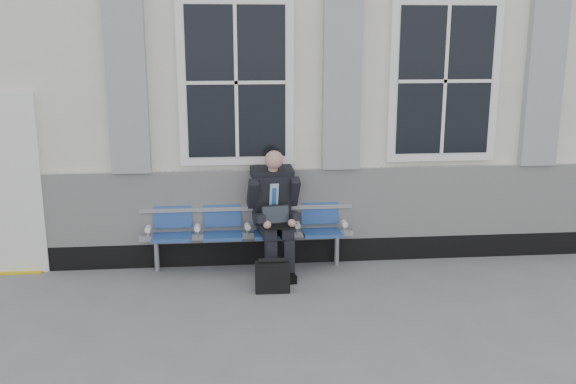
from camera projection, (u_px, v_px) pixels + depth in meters
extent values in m
plane|color=slate|center=(445.00, 304.00, 6.81)|extent=(70.00, 70.00, 0.00)
cube|color=silver|center=(376.00, 82.00, 9.70)|extent=(14.00, 4.00, 4.20)
cube|color=black|center=(407.00, 247.00, 8.20)|extent=(14.00, 0.10, 0.30)
cube|color=silver|center=(410.00, 202.00, 8.05)|extent=(14.00, 0.08, 0.90)
cube|color=#929597|center=(126.00, 70.00, 7.32)|extent=(0.45, 0.14, 2.40)
cube|color=#929597|center=(342.00, 69.00, 7.56)|extent=(0.45, 0.14, 2.40)
cube|color=#929597|center=(545.00, 68.00, 7.79)|extent=(0.45, 0.14, 2.40)
cube|color=white|center=(236.00, 82.00, 7.49)|extent=(1.35, 0.10, 1.95)
cube|color=black|center=(236.00, 82.00, 7.45)|extent=(1.15, 0.02, 1.75)
cube|color=white|center=(444.00, 81.00, 7.73)|extent=(1.35, 0.10, 1.95)
cube|color=black|center=(445.00, 81.00, 7.68)|extent=(1.15, 0.02, 1.75)
cube|color=gold|center=(4.00, 270.00, 7.78)|extent=(0.95, 0.30, 0.02)
cube|color=#9EA0A3|center=(248.00, 235.00, 7.78)|extent=(2.60, 0.07, 0.07)
cube|color=#9EA0A3|center=(247.00, 208.00, 7.82)|extent=(2.60, 0.05, 0.05)
cylinder|color=#9EA0A3|center=(157.00, 256.00, 7.73)|extent=(0.06, 0.06, 0.39)
cylinder|color=#9EA0A3|center=(337.00, 250.00, 7.94)|extent=(0.06, 0.06, 0.39)
cube|color=navy|center=(172.00, 237.00, 7.61)|extent=(0.46, 0.42, 0.07)
cube|color=navy|center=(173.00, 211.00, 7.76)|extent=(0.46, 0.10, 0.40)
cube|color=navy|center=(223.00, 236.00, 7.67)|extent=(0.46, 0.42, 0.07)
cube|color=navy|center=(222.00, 210.00, 7.81)|extent=(0.46, 0.10, 0.40)
cube|color=navy|center=(273.00, 234.00, 7.73)|extent=(0.46, 0.42, 0.07)
cube|color=navy|center=(271.00, 209.00, 7.87)|extent=(0.46, 0.10, 0.40)
cube|color=navy|center=(322.00, 233.00, 7.78)|extent=(0.46, 0.42, 0.07)
cube|color=navy|center=(320.00, 208.00, 7.92)|extent=(0.46, 0.10, 0.40)
cylinder|color=white|center=(148.00, 229.00, 7.59)|extent=(0.07, 0.12, 0.07)
cylinder|color=white|center=(197.00, 228.00, 7.65)|extent=(0.07, 0.12, 0.07)
cylinder|color=white|center=(248.00, 226.00, 7.70)|extent=(0.07, 0.12, 0.07)
cylinder|color=white|center=(297.00, 225.00, 7.76)|extent=(0.07, 0.12, 0.07)
cylinder|color=white|center=(344.00, 224.00, 7.81)|extent=(0.07, 0.12, 0.07)
cube|color=black|center=(272.00, 278.00, 7.42)|extent=(0.15, 0.28, 0.09)
cube|color=black|center=(290.00, 277.00, 7.47)|extent=(0.15, 0.28, 0.09)
cube|color=black|center=(271.00, 260.00, 7.43)|extent=(0.14, 0.15, 0.47)
cube|color=black|center=(288.00, 259.00, 7.48)|extent=(0.14, 0.15, 0.47)
cube|color=black|center=(267.00, 230.00, 7.58)|extent=(0.21, 0.48, 0.15)
cube|color=black|center=(284.00, 229.00, 7.63)|extent=(0.21, 0.48, 0.15)
cube|color=black|center=(272.00, 197.00, 7.72)|extent=(0.48, 0.41, 0.66)
cube|color=#B2C8EA|center=(274.00, 198.00, 7.60)|extent=(0.12, 0.11, 0.37)
cube|color=#255CAF|center=(274.00, 200.00, 7.59)|extent=(0.06, 0.09, 0.31)
cube|color=black|center=(272.00, 173.00, 7.62)|extent=(0.53, 0.31, 0.15)
cylinder|color=tan|center=(273.00, 167.00, 7.55)|extent=(0.11, 0.11, 0.10)
sphere|color=tan|center=(274.00, 160.00, 7.47)|extent=(0.22, 0.22, 0.22)
cube|color=black|center=(253.00, 194.00, 7.55)|extent=(0.14, 0.31, 0.39)
cube|color=black|center=(294.00, 191.00, 7.66)|extent=(0.14, 0.31, 0.39)
cube|color=black|center=(259.00, 218.00, 7.44)|extent=(0.14, 0.33, 0.15)
cube|color=black|center=(294.00, 216.00, 7.53)|extent=(0.14, 0.33, 0.15)
sphere|color=tan|center=(267.00, 225.00, 7.32)|extent=(0.09, 0.09, 0.09)
sphere|color=tan|center=(292.00, 223.00, 7.39)|extent=(0.09, 0.09, 0.09)
cube|color=black|center=(278.00, 226.00, 7.45)|extent=(0.37, 0.28, 0.02)
cube|color=black|center=(276.00, 214.00, 7.53)|extent=(0.35, 0.14, 0.22)
cube|color=black|center=(276.00, 215.00, 7.53)|extent=(0.32, 0.11, 0.19)
cube|color=black|center=(272.00, 277.00, 7.12)|extent=(0.39, 0.17, 0.34)
cylinder|color=black|center=(272.00, 261.00, 7.07)|extent=(0.30, 0.07, 0.06)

